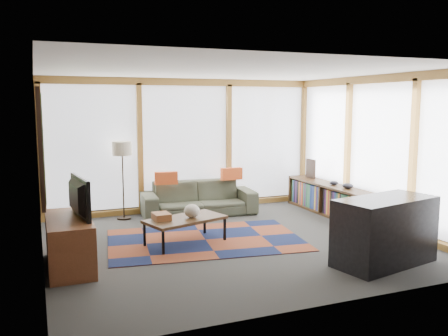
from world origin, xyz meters
name	(u,v)px	position (x,y,z in m)	size (l,w,h in m)	color
ground	(234,242)	(0.00, 0.00, 0.00)	(5.50, 5.50, 0.00)	#2A2A28
room_envelope	(248,139)	(0.49, 0.56, 1.54)	(5.52, 5.02, 2.62)	#3C342C
rug	(205,240)	(-0.38, 0.23, 0.01)	(2.96, 1.90, 0.01)	brown
sofa	(199,198)	(0.09, 1.94, 0.32)	(2.16, 0.84, 0.63)	#393E2F
pillow_left	(166,178)	(-0.55, 1.92, 0.75)	(0.42, 0.13, 0.23)	#D24F20
pillow_right	(232,174)	(0.78, 1.97, 0.75)	(0.43, 0.13, 0.23)	#D24F20
floor_lamp	(123,181)	(-1.32, 2.10, 0.72)	(0.36, 0.36, 1.44)	black
coffee_table	(185,231)	(-0.72, 0.18, 0.20)	(1.20, 0.60, 0.40)	#351F11
book_stack	(161,216)	(-1.08, 0.22, 0.45)	(0.23, 0.29, 0.10)	brown
vase	(192,211)	(-0.61, 0.18, 0.50)	(0.24, 0.24, 0.21)	beige
bookshelf	(328,199)	(2.43, 1.05, 0.29)	(0.43, 2.36, 0.59)	#351F11
bowl_a	(348,186)	(2.45, 0.48, 0.64)	(0.20, 0.20, 0.10)	black
bowl_b	(334,183)	(2.43, 0.89, 0.63)	(0.17, 0.17, 0.08)	black
shelf_picture	(311,169)	(2.49, 1.80, 0.78)	(0.04, 0.30, 0.39)	black
tv_console	(69,243)	(-2.43, -0.26, 0.33)	(0.55, 1.32, 0.66)	brown
television	(73,197)	(-2.35, -0.25, 0.92)	(0.91, 0.12, 0.52)	black
bar_counter	(385,231)	(1.47, -1.67, 0.44)	(1.40, 0.66, 0.89)	black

